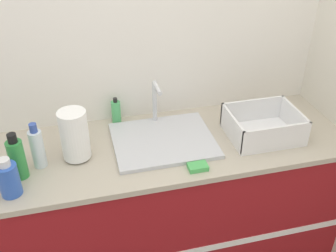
% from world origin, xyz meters
% --- Properties ---
extents(wall_back, '(4.24, 0.06, 2.60)m').
position_xyz_m(wall_back, '(0.00, 0.64, 1.30)').
color(wall_back, silver).
rests_on(wall_back, ground_plane).
extents(counter_cabinet, '(1.86, 0.63, 0.93)m').
position_xyz_m(counter_cabinet, '(0.00, 0.31, 0.47)').
color(counter_cabinet, maroon).
rests_on(counter_cabinet, ground_plane).
extents(sink, '(0.50, 0.42, 0.26)m').
position_xyz_m(sink, '(-0.02, 0.32, 0.95)').
color(sink, silver).
rests_on(sink, counter_cabinet).
extents(paper_towel_roll, '(0.13, 0.13, 0.25)m').
position_xyz_m(paper_towel_roll, '(-0.45, 0.29, 1.06)').
color(paper_towel_roll, '#4C4C51').
rests_on(paper_towel_roll, counter_cabinet).
extents(dish_rack, '(0.36, 0.29, 0.14)m').
position_xyz_m(dish_rack, '(0.49, 0.25, 0.98)').
color(dish_rack, white).
rests_on(dish_rack, counter_cabinet).
extents(bottle_green, '(0.07, 0.07, 0.23)m').
position_xyz_m(bottle_green, '(-0.70, 0.21, 1.03)').
color(bottle_green, '#2D8C3D').
rests_on(bottle_green, counter_cabinet).
extents(bottle_blue, '(0.09, 0.09, 0.18)m').
position_xyz_m(bottle_blue, '(-0.74, 0.10, 1.01)').
color(bottle_blue, '#2D56B7').
rests_on(bottle_blue, counter_cabinet).
extents(bottle_clear, '(0.06, 0.06, 0.23)m').
position_xyz_m(bottle_clear, '(-0.62, 0.27, 1.03)').
color(bottle_clear, silver).
rests_on(bottle_clear, counter_cabinet).
extents(soap_dispenser, '(0.05, 0.05, 0.15)m').
position_xyz_m(soap_dispenser, '(-0.23, 0.56, 1.00)').
color(soap_dispenser, '#4CB266').
rests_on(soap_dispenser, counter_cabinet).
extents(sponge, '(0.09, 0.06, 0.02)m').
position_xyz_m(sponge, '(0.08, 0.07, 0.94)').
color(sponge, '#4CB259').
rests_on(sponge, counter_cabinet).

